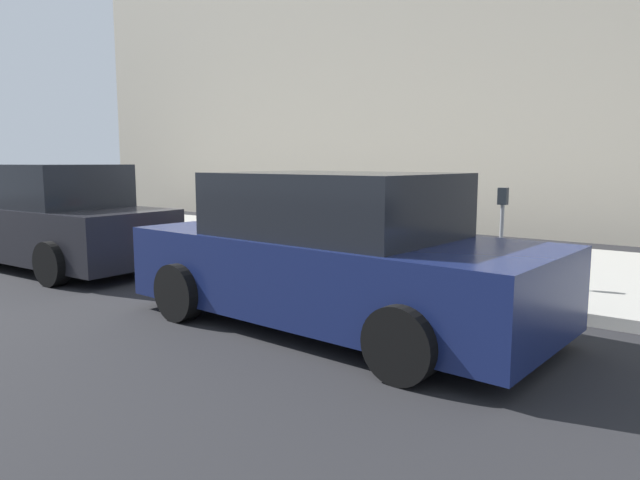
% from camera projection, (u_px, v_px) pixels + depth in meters
% --- Properties ---
extents(ground_plane, '(40.00, 40.00, 0.00)m').
position_uv_depth(ground_plane, '(184.00, 262.00, 10.12)').
color(ground_plane, black).
extents(sidewalk_curb, '(18.00, 5.00, 0.14)m').
position_uv_depth(sidewalk_curb, '(279.00, 242.00, 12.08)').
color(sidewalk_curb, '#9E9B93').
rests_on(sidewalk_curb, ground_plane).
extents(building_facade_sidewalk_side, '(24.00, 3.00, 12.31)m').
position_uv_depth(building_facade_sidewalk_side, '(417.00, 0.00, 15.87)').
color(building_facade_sidewalk_side, '#B2A893').
rests_on(building_facade_sidewalk_side, ground_plane).
extents(suitcase_teal_0, '(0.46, 0.22, 0.84)m').
position_uv_depth(suitcase_teal_0, '(399.00, 248.00, 8.16)').
color(suitcase_teal_0, '#0F606B').
rests_on(suitcase_teal_0, sidewalk_curb).
extents(suitcase_red_1, '(0.37, 0.28, 1.02)m').
position_uv_depth(suitcase_red_1, '(370.00, 247.00, 8.48)').
color(suitcase_red_1, red).
rests_on(suitcase_red_1, sidewalk_curb).
extents(suitcase_navy_2, '(0.35, 0.19, 0.91)m').
position_uv_depth(suitcase_navy_2, '(345.00, 245.00, 8.76)').
color(suitcase_navy_2, navy).
rests_on(suitcase_navy_2, sidewalk_curb).
extents(suitcase_maroon_3, '(0.49, 0.22, 0.58)m').
position_uv_depth(suitcase_maroon_3, '(318.00, 248.00, 9.08)').
color(suitcase_maroon_3, maroon).
rests_on(suitcase_maroon_3, sidewalk_curb).
extents(suitcase_black_4, '(0.42, 0.24, 0.66)m').
position_uv_depth(suitcase_black_4, '(292.00, 242.00, 9.41)').
color(suitcase_black_4, black).
rests_on(suitcase_black_4, sidewalk_curb).
extents(suitcase_silver_5, '(0.51, 0.25, 0.67)m').
position_uv_depth(suitcase_silver_5, '(268.00, 239.00, 9.76)').
color(suitcase_silver_5, '#9EA0A8').
rests_on(suitcase_silver_5, sidewalk_curb).
extents(fire_hydrant, '(0.39, 0.21, 0.77)m').
position_uv_depth(fire_hydrant, '(238.00, 231.00, 10.18)').
color(fire_hydrant, '#D89E0C').
rests_on(fire_hydrant, sidewalk_curb).
extents(bollard_post, '(0.12, 0.12, 0.72)m').
position_uv_depth(bollard_post, '(202.00, 230.00, 10.54)').
color(bollard_post, brown).
rests_on(bollard_post, sidewalk_curb).
extents(parking_meter, '(0.12, 0.09, 1.27)m').
position_uv_depth(parking_meter, '(502.00, 222.00, 7.56)').
color(parking_meter, slate).
rests_on(parking_meter, sidewalk_curb).
extents(parked_car_navy_0, '(4.69, 2.26, 1.63)m').
position_uv_depth(parked_car_navy_0, '(334.00, 255.00, 6.11)').
color(parked_car_navy_0, '#141E4C').
rests_on(parked_car_navy_0, ground_plane).
extents(parked_car_charcoal_1, '(4.48, 2.10, 1.70)m').
position_uv_depth(parked_car_charcoal_1, '(53.00, 220.00, 9.54)').
color(parked_car_charcoal_1, black).
rests_on(parked_car_charcoal_1, ground_plane).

